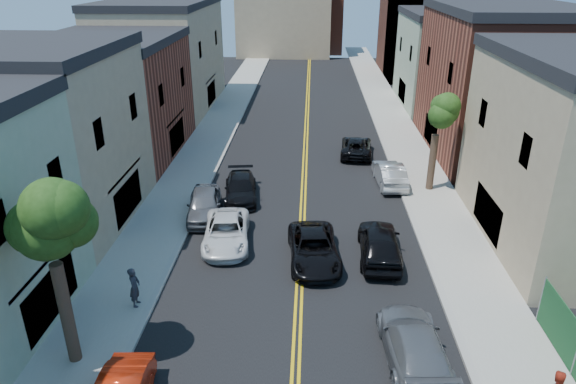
# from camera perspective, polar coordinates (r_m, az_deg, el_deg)

# --- Properties ---
(sidewalk_left) EXTENTS (3.20, 100.00, 0.15)m
(sidewalk_left) POSITION_cam_1_polar(r_m,az_deg,el_deg) (42.93, -8.66, 6.04)
(sidewalk_left) COLOR gray
(sidewalk_left) RESTS_ON ground
(sidewalk_right) EXTENTS (3.20, 100.00, 0.15)m
(sidewalk_right) POSITION_cam_1_polar(r_m,az_deg,el_deg) (42.79, 12.69, 5.66)
(sidewalk_right) COLOR gray
(sidewalk_right) RESTS_ON ground
(curb_left) EXTENTS (0.30, 100.00, 0.15)m
(curb_left) POSITION_cam_1_polar(r_m,az_deg,el_deg) (42.63, -6.34, 6.04)
(curb_left) COLOR gray
(curb_left) RESTS_ON ground
(curb_right) EXTENTS (0.30, 100.00, 0.15)m
(curb_right) POSITION_cam_1_polar(r_m,az_deg,el_deg) (42.52, 10.36, 5.74)
(curb_right) COLOR gray
(curb_right) RESTS_ON ground
(bldg_left_tan_near) EXTENTS (9.00, 10.00, 9.00)m
(bldg_left_tan_near) POSITION_cam_1_polar(r_m,az_deg,el_deg) (30.14, -26.10, 4.91)
(bldg_left_tan_near) COLOR #998466
(bldg_left_tan_near) RESTS_ON ground
(bldg_left_brick) EXTENTS (9.00, 12.00, 8.00)m
(bldg_left_brick) POSITION_cam_1_polar(r_m,az_deg,el_deg) (39.87, -18.85, 9.52)
(bldg_left_brick) COLOR brown
(bldg_left_brick) RESTS_ON ground
(bldg_left_tan_far) EXTENTS (9.00, 16.00, 9.50)m
(bldg_left_tan_far) POSITION_cam_1_polar(r_m,az_deg,el_deg) (52.75, -13.65, 14.23)
(bldg_left_tan_far) COLOR #998466
(bldg_left_tan_far) RESTS_ON ground
(bldg_right_brick) EXTENTS (9.00, 14.00, 10.00)m
(bldg_right_brick) POSITION_cam_1_polar(r_m,az_deg,el_deg) (41.23, 22.29, 10.90)
(bldg_right_brick) COLOR brown
(bldg_right_brick) RESTS_ON ground
(bldg_right_palegrn) EXTENTS (9.00, 12.00, 8.50)m
(bldg_right_palegrn) POSITION_cam_1_polar(r_m,az_deg,el_deg) (54.54, 17.56, 13.57)
(bldg_right_palegrn) COLOR gray
(bldg_right_palegrn) RESTS_ON ground
(church) EXTENTS (16.20, 14.20, 22.60)m
(church) POSITION_cam_1_polar(r_m,az_deg,el_deg) (69.25, 16.80, 18.18)
(church) COLOR #4C2319
(church) RESTS_ON ground
(backdrop_left) EXTENTS (14.00, 8.00, 12.00)m
(backdrop_left) POSITION_cam_1_polar(r_m,az_deg,el_deg) (82.48, -0.45, 19.04)
(backdrop_left) COLOR #998466
(backdrop_left) RESTS_ON ground
(backdrop_center) EXTENTS (10.00, 8.00, 10.00)m
(backdrop_center) POSITION_cam_1_polar(r_m,az_deg,el_deg) (86.44, 2.49, 18.58)
(backdrop_center) COLOR brown
(backdrop_center) RESTS_ON ground
(tree_left_mid) EXTENTS (5.20, 5.20, 9.29)m
(tree_left_mid) POSITION_cam_1_polar(r_m,az_deg,el_deg) (17.56, -25.63, -0.30)
(tree_left_mid) COLOR #37241B
(tree_left_mid) RESTS_ON sidewalk_left
(tree_right_far) EXTENTS (4.40, 4.40, 8.03)m
(tree_right_far) POSITION_cam_1_polar(r_m,az_deg,el_deg) (31.86, 16.49, 9.68)
(tree_right_far) COLOR #37241B
(tree_right_far) RESTS_ON sidewalk_right
(white_pickup) EXTENTS (2.73, 5.08, 1.36)m
(white_pickup) POSITION_cam_1_polar(r_m,az_deg,el_deg) (26.27, -6.85, -4.43)
(white_pickup) COLOR silver
(white_pickup) RESTS_ON ground
(grey_car_left) EXTENTS (2.40, 4.74, 1.55)m
(grey_car_left) POSITION_cam_1_polar(r_m,az_deg,el_deg) (29.18, -9.24, -1.35)
(grey_car_left) COLOR #56585D
(grey_car_left) RESTS_ON ground
(black_car_left) EXTENTS (2.44, 4.84, 1.35)m
(black_car_left) POSITION_cam_1_polar(r_m,az_deg,el_deg) (31.22, -5.28, 0.41)
(black_car_left) COLOR black
(black_car_left) RESTS_ON ground
(grey_car_right) EXTENTS (2.32, 5.21, 1.48)m
(grey_car_right) POSITION_cam_1_polar(r_m,az_deg,el_deg) (19.54, 13.80, -16.11)
(grey_car_right) COLOR #585B5F
(grey_car_right) RESTS_ON ground
(black_car_right) EXTENTS (2.14, 4.92, 1.65)m
(black_car_right) POSITION_cam_1_polar(r_m,az_deg,el_deg) (25.20, 10.15, -5.59)
(black_car_right) COLOR black
(black_car_right) RESTS_ON ground
(silver_car_right) EXTENTS (1.86, 4.62, 1.49)m
(silver_car_right) POSITION_cam_1_polar(r_m,az_deg,el_deg) (33.72, 11.19, 2.01)
(silver_car_right) COLOR #9FA2A6
(silver_car_right) RESTS_ON ground
(dark_car_right_far) EXTENTS (2.62, 4.95, 1.33)m
(dark_car_right_far) POSITION_cam_1_polar(r_m,az_deg,el_deg) (38.71, 7.59, 5.02)
(dark_car_right_far) COLOR black
(dark_car_right_far) RESTS_ON ground
(black_suv_lane) EXTENTS (2.74, 5.17, 1.38)m
(black_suv_lane) POSITION_cam_1_polar(r_m,az_deg,el_deg) (24.66, 2.87, -6.27)
(black_suv_lane) COLOR black
(black_suv_lane) RESTS_ON ground
(pedestrian_left) EXTENTS (0.43, 0.64, 1.75)m
(pedestrian_left) POSITION_cam_1_polar(r_m,az_deg,el_deg) (22.25, -16.64, -10.06)
(pedestrian_left) COLOR #27272F
(pedestrian_left) RESTS_ON sidewalk_left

